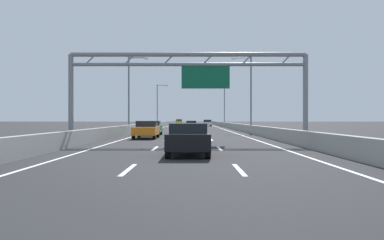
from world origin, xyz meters
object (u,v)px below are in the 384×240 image
silver_car (192,125)px  streetlamp_left_mid (132,89)px  streetlamp_left_far (159,102)px  green_car (152,128)px  sign_gantry (191,73)px  streetlamp_right_far (224,102)px  white_car (208,123)px  yellow_car (180,122)px  streetlamp_right_mid (250,89)px  orange_car (147,129)px  black_car (189,139)px

silver_car → streetlamp_left_mid: bearing=-122.4°
streetlamp_left_far → green_car: bearing=-85.8°
streetlamp_left_far → sign_gantry: bearing=-82.9°
sign_gantry → streetlamp_left_far: 61.99m
sign_gantry → streetlamp_right_far: (7.31, 61.52, 0.53)m
white_car → yellow_car: bearing=104.6°
sign_gantry → streetlamp_right_mid: size_ratio=1.78×
streetlamp_right_mid → streetlamp_left_far: 42.73m
sign_gantry → streetlamp_left_mid: bearing=109.5°
streetlamp_right_far → green_car: size_ratio=2.31×
streetlamp_right_mid → green_car: streetlamp_right_mid is taller
silver_car → green_car: (-3.94, -21.99, 0.04)m
sign_gantry → orange_car: 7.73m
streetlamp_left_far → green_car: 50.37m
streetlamp_left_mid → silver_car: size_ratio=2.11×
streetlamp_right_far → white_car: streetlamp_right_far is taller
sign_gantry → black_car: 10.63m
streetlamp_right_far → white_car: bearing=-153.7°
streetlamp_left_mid → streetlamp_left_far: same height
yellow_car → silver_car: bearing=-86.1°
green_car → sign_gantry: bearing=-71.0°
streetlamp_left_mid → orange_car: 17.20m
orange_car → black_car: bearing=-76.4°
sign_gantry → streetlamp_right_far: streetlamp_right_far is taller
silver_car → orange_car: 28.35m
white_car → orange_car: (-7.29, -54.28, 0.01)m
silver_car → orange_car: size_ratio=1.00×
streetlamp_left_far → yellow_car: bearing=81.5°
sign_gantry → white_car: size_ratio=3.65×
orange_car → streetlamp_left_mid: bearing=103.6°
sign_gantry → streetlamp_right_mid: 22.69m
white_car → streetlamp_left_far: bearing=170.6°
green_car → orange_car: size_ratio=0.91×
green_car → yellow_car: size_ratio=0.93×
sign_gantry → orange_car: sign_gantry is taller
sign_gantry → orange_car: (-3.74, 5.37, -4.11)m
white_car → yellow_car: size_ratio=1.05×
streetlamp_left_far → orange_car: size_ratio=2.11×
silver_car → streetlamp_left_far: bearing=105.2°
streetlamp_left_far → black_car: streetlamp_left_far is taller
sign_gantry → streetlamp_left_mid: 22.79m
silver_car → black_car: size_ratio=1.09×
green_car → yellow_car: 76.07m
orange_car → streetlamp_right_mid: bearing=55.5°
green_car → streetlamp_left_far: bearing=94.2°
streetlamp_right_far → silver_car: streetlamp_right_far is taller
yellow_car → black_car: bearing=-87.8°
streetlamp_left_mid → green_car: bearing=-69.8°
white_car → yellow_car: yellow_car is taller
streetlamp_right_far → white_car: (-3.76, -1.86, -4.65)m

